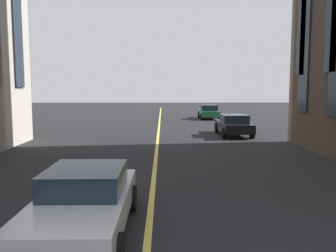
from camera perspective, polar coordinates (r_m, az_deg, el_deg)
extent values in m
cube|color=#D8C64C|center=(15.50, -1.99, -5.18)|extent=(80.00, 0.16, 0.01)
cube|color=black|center=(23.14, 10.60, -0.03)|extent=(4.40, 1.80, 0.55)
cube|color=#19232D|center=(22.87, 10.74, 1.22)|extent=(1.85, 1.58, 0.50)
cylinder|color=black|center=(24.43, 7.93, -0.31)|extent=(0.64, 0.22, 0.64)
cylinder|color=black|center=(24.76, 11.89, -0.30)|extent=(0.64, 0.22, 0.64)
cylinder|color=black|center=(21.59, 9.10, -1.18)|extent=(0.64, 0.22, 0.64)
cylinder|color=black|center=(21.95, 13.55, -1.15)|extent=(0.64, 0.22, 0.64)
cube|color=#1E6038|center=(35.29, 6.64, 2.10)|extent=(3.90, 1.75, 0.55)
cube|color=#19232D|center=(35.06, 6.69, 2.98)|extent=(1.64, 1.54, 0.55)
cylinder|color=black|center=(36.48, 5.06, 1.82)|extent=(0.60, 0.21, 0.60)
cylinder|color=black|center=(36.70, 7.67, 1.82)|extent=(0.60, 0.21, 0.60)
cylinder|color=black|center=(33.93, 5.51, 1.49)|extent=(0.60, 0.21, 0.60)
cylinder|color=black|center=(34.16, 8.31, 1.49)|extent=(0.60, 0.21, 0.60)
cube|color=#B7BABF|center=(7.67, -13.55, -12.68)|extent=(4.40, 1.80, 0.55)
cube|color=#19232D|center=(7.73, -13.29, -8.48)|extent=(1.85, 1.58, 0.50)
cylinder|color=black|center=(6.31, -8.41, -19.58)|extent=(0.64, 0.22, 0.64)
cylinder|color=black|center=(6.74, -23.93, -18.29)|extent=(0.64, 0.22, 0.64)
cylinder|color=black|center=(8.99, -5.94, -11.55)|extent=(0.64, 0.22, 0.64)
cylinder|color=black|center=(9.30, -16.81, -11.18)|extent=(0.64, 0.22, 0.64)
cube|color=#19232D|center=(19.50, 21.63, 16.93)|extent=(1.10, 0.10, 9.99)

